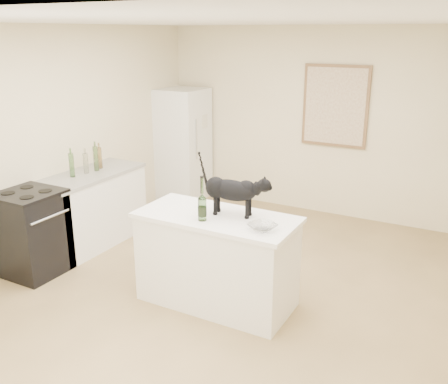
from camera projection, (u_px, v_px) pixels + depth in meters
floor at (218, 290)px, 5.07m from camera, size 5.50×5.50×0.00m
ceiling at (217, 21)px, 4.26m from camera, size 5.50×5.50×0.00m
wall_back at (314, 122)px, 6.96m from camera, size 4.50×0.00×4.50m
wall_left at (47, 143)px, 5.69m from camera, size 0.00×5.50×5.50m
island_base at (217, 262)px, 4.72m from camera, size 1.44×0.67×0.86m
island_top at (217, 217)px, 4.58m from camera, size 1.50×0.70×0.04m
left_cabinets at (91, 210)px, 6.07m from camera, size 0.60×1.40×0.86m
left_countertop at (88, 175)px, 5.93m from camera, size 0.62×1.44×0.04m
stove at (32, 234)px, 5.31m from camera, size 0.60×0.60×0.90m
fridge at (182, 145)px, 7.65m from camera, size 0.68×0.68×1.70m
artwork_frame at (335, 106)px, 6.72m from camera, size 0.90×0.03×1.10m
artwork_canvas at (335, 106)px, 6.70m from camera, size 0.82×0.00×1.02m
black_cat at (231, 193)px, 4.52m from camera, size 0.63×0.28×0.43m
wine_bottle at (202, 201)px, 4.40m from camera, size 0.08×0.08×0.36m
glass_bowl at (262, 227)px, 4.23m from camera, size 0.30×0.30×0.06m
fridge_paper at (204, 122)px, 7.45m from camera, size 0.03×0.15×0.20m
counter_bottle_cluster at (88, 161)px, 5.93m from camera, size 0.12×0.51×0.30m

